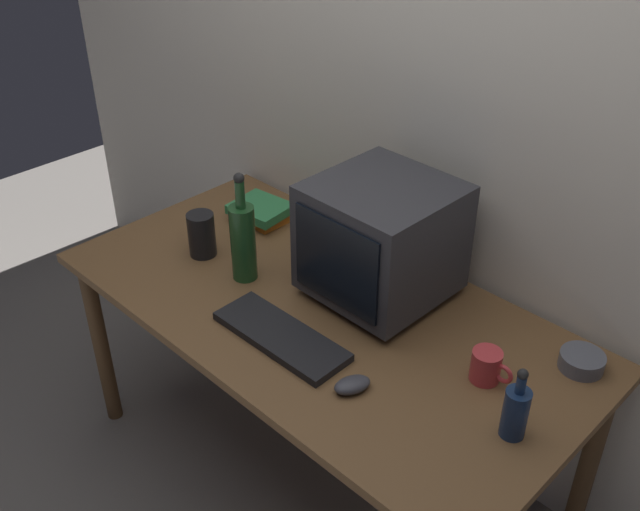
{
  "coord_description": "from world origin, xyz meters",
  "views": [
    {
      "loc": [
        1.23,
        -1.25,
        2.06
      ],
      "look_at": [
        0.0,
        0.0,
        0.92
      ],
      "focal_mm": 41.09,
      "sensor_mm": 36.0,
      "label": 1
    }
  ],
  "objects_px": {
    "mug": "(487,366)",
    "computer_mouse": "(352,385)",
    "book_stack": "(261,211)",
    "bottle_short": "(516,411)",
    "keyboard": "(281,336)",
    "crt_monitor": "(381,240)",
    "metal_canister": "(202,234)",
    "bottle_tall": "(243,240)",
    "cd_spindle": "(582,361)"
  },
  "relations": [
    {
      "from": "crt_monitor",
      "to": "mug",
      "type": "relative_size",
      "value": 3.27
    },
    {
      "from": "crt_monitor",
      "to": "book_stack",
      "type": "height_order",
      "value": "crt_monitor"
    },
    {
      "from": "metal_canister",
      "to": "keyboard",
      "type": "bearing_deg",
      "value": -13.4
    },
    {
      "from": "crt_monitor",
      "to": "book_stack",
      "type": "distance_m",
      "value": 0.62
    },
    {
      "from": "bottle_short",
      "to": "book_stack",
      "type": "relative_size",
      "value": 0.97
    },
    {
      "from": "bottle_tall",
      "to": "bottle_short",
      "type": "distance_m",
      "value": 0.97
    },
    {
      "from": "keyboard",
      "to": "mug",
      "type": "distance_m",
      "value": 0.57
    },
    {
      "from": "mug",
      "to": "cd_spindle",
      "type": "distance_m",
      "value": 0.27
    },
    {
      "from": "cd_spindle",
      "to": "metal_canister",
      "type": "distance_m",
      "value": 1.23
    },
    {
      "from": "bottle_tall",
      "to": "computer_mouse",
      "type": "bearing_deg",
      "value": -13.58
    },
    {
      "from": "book_stack",
      "to": "metal_canister",
      "type": "distance_m",
      "value": 0.29
    },
    {
      "from": "crt_monitor",
      "to": "cd_spindle",
      "type": "xyz_separation_m",
      "value": [
        0.61,
        0.12,
        -0.17
      ]
    },
    {
      "from": "book_stack",
      "to": "mug",
      "type": "height_order",
      "value": "mug"
    },
    {
      "from": "keyboard",
      "to": "computer_mouse",
      "type": "height_order",
      "value": "computer_mouse"
    },
    {
      "from": "mug",
      "to": "cd_spindle",
      "type": "relative_size",
      "value": 1.0
    },
    {
      "from": "crt_monitor",
      "to": "computer_mouse",
      "type": "height_order",
      "value": "crt_monitor"
    },
    {
      "from": "computer_mouse",
      "to": "bottle_tall",
      "type": "height_order",
      "value": "bottle_tall"
    },
    {
      "from": "bottle_tall",
      "to": "book_stack",
      "type": "relative_size",
      "value": 1.74
    },
    {
      "from": "keyboard",
      "to": "book_stack",
      "type": "distance_m",
      "value": 0.68
    },
    {
      "from": "bottle_tall",
      "to": "metal_canister",
      "type": "height_order",
      "value": "bottle_tall"
    },
    {
      "from": "metal_canister",
      "to": "cd_spindle",
      "type": "bearing_deg",
      "value": 17.2
    },
    {
      "from": "cd_spindle",
      "to": "bottle_short",
      "type": "bearing_deg",
      "value": -90.54
    },
    {
      "from": "keyboard",
      "to": "metal_canister",
      "type": "distance_m",
      "value": 0.53
    },
    {
      "from": "computer_mouse",
      "to": "crt_monitor",
      "type": "bearing_deg",
      "value": 142.7
    },
    {
      "from": "keyboard",
      "to": "crt_monitor",
      "type": "bearing_deg",
      "value": 81.34
    },
    {
      "from": "bottle_tall",
      "to": "mug",
      "type": "distance_m",
      "value": 0.83
    },
    {
      "from": "cd_spindle",
      "to": "crt_monitor",
      "type": "bearing_deg",
      "value": -168.47
    },
    {
      "from": "mug",
      "to": "metal_canister",
      "type": "xyz_separation_m",
      "value": [
        -1.01,
        -0.14,
        0.03
      ]
    },
    {
      "from": "keyboard",
      "to": "bottle_short",
      "type": "relative_size",
      "value": 2.05
    },
    {
      "from": "keyboard",
      "to": "metal_canister",
      "type": "bearing_deg",
      "value": 166.05
    },
    {
      "from": "book_stack",
      "to": "bottle_short",
      "type": "bearing_deg",
      "value": -12.22
    },
    {
      "from": "crt_monitor",
      "to": "metal_canister",
      "type": "distance_m",
      "value": 0.62
    },
    {
      "from": "crt_monitor",
      "to": "computer_mouse",
      "type": "distance_m",
      "value": 0.47
    },
    {
      "from": "bottle_short",
      "to": "cd_spindle",
      "type": "xyz_separation_m",
      "value": [
        0.0,
        0.34,
        -0.05
      ]
    },
    {
      "from": "mug",
      "to": "metal_canister",
      "type": "height_order",
      "value": "metal_canister"
    },
    {
      "from": "crt_monitor",
      "to": "keyboard",
      "type": "bearing_deg",
      "value": -98.11
    },
    {
      "from": "bottle_tall",
      "to": "bottle_short",
      "type": "bearing_deg",
      "value": 0.97
    },
    {
      "from": "cd_spindle",
      "to": "metal_canister",
      "type": "height_order",
      "value": "metal_canister"
    },
    {
      "from": "bottle_tall",
      "to": "book_stack",
      "type": "height_order",
      "value": "bottle_tall"
    },
    {
      "from": "bottle_tall",
      "to": "mug",
      "type": "bearing_deg",
      "value": 9.32
    },
    {
      "from": "book_stack",
      "to": "keyboard",
      "type": "bearing_deg",
      "value": -36.96
    },
    {
      "from": "bottle_short",
      "to": "crt_monitor",
      "type": "bearing_deg",
      "value": 160.75
    },
    {
      "from": "keyboard",
      "to": "bottle_tall",
      "type": "bearing_deg",
      "value": 156.24
    },
    {
      "from": "mug",
      "to": "computer_mouse",
      "type": "bearing_deg",
      "value": -128.74
    },
    {
      "from": "book_stack",
      "to": "mug",
      "type": "xyz_separation_m",
      "value": [
        1.05,
        -0.14,
        0.01
      ]
    },
    {
      "from": "computer_mouse",
      "to": "cd_spindle",
      "type": "xyz_separation_m",
      "value": [
        0.38,
        0.49,
        0.0
      ]
    },
    {
      "from": "computer_mouse",
      "to": "bottle_tall",
      "type": "distance_m",
      "value": 0.62
    },
    {
      "from": "keyboard",
      "to": "book_stack",
      "type": "bearing_deg",
      "value": 142.49
    },
    {
      "from": "computer_mouse",
      "to": "book_stack",
      "type": "relative_size",
      "value": 0.48
    },
    {
      "from": "computer_mouse",
      "to": "bottle_short",
      "type": "relative_size",
      "value": 0.49
    }
  ]
}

